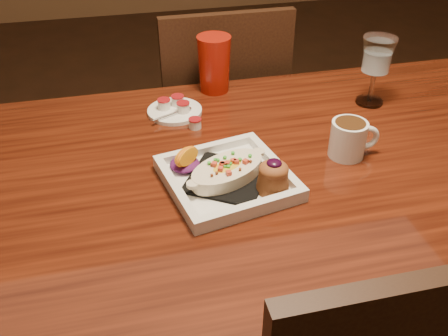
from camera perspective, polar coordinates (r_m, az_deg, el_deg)
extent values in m
cube|color=maroon|center=(1.12, 6.52, -0.53)|extent=(1.50, 0.90, 0.04)
cylinder|color=black|center=(1.63, -22.12, -6.99)|extent=(0.07, 0.07, 0.71)
cylinder|color=black|center=(1.88, 21.64, -0.68)|extent=(0.07, 0.07, 0.71)
cube|color=black|center=(1.84, -1.03, 4.73)|extent=(0.42, 0.42, 0.04)
cylinder|color=black|center=(2.13, 2.52, 2.28)|extent=(0.04, 0.04, 0.45)
cylinder|color=black|center=(2.08, -6.55, 1.11)|extent=(0.04, 0.04, 0.45)
cylinder|color=black|center=(1.87, 5.27, -3.22)|extent=(0.04, 0.04, 0.45)
cylinder|color=black|center=(1.81, -5.07, -4.75)|extent=(0.04, 0.04, 0.45)
cube|color=black|center=(1.56, 0.39, 9.23)|extent=(0.40, 0.03, 0.46)
cube|color=white|center=(1.04, 0.38, -1.55)|extent=(0.29, 0.29, 0.01)
cube|color=black|center=(1.04, 0.38, -1.15)|extent=(0.21, 0.21, 0.01)
ellipsoid|color=gold|center=(1.03, 0.38, -0.32)|extent=(0.17, 0.14, 0.03)
ellipsoid|color=#571457|center=(1.07, -4.51, 0.44)|extent=(0.07, 0.07, 0.02)
cone|color=brown|center=(1.00, 5.63, -1.34)|extent=(0.07, 0.07, 0.05)
ellipsoid|color=brown|center=(0.99, 5.71, -0.17)|extent=(0.06, 0.06, 0.03)
ellipsoid|color=black|center=(0.98, 5.76, 0.55)|extent=(0.03, 0.03, 0.01)
cylinder|color=white|center=(1.15, 13.97, 3.21)|extent=(0.08, 0.08, 0.08)
cylinder|color=#38200F|center=(1.13, 14.21, 4.70)|extent=(0.07, 0.07, 0.02)
torus|color=white|center=(1.17, 15.95, 3.34)|extent=(0.06, 0.02, 0.06)
cylinder|color=silver|center=(1.41, 16.24, 7.32)|extent=(0.07, 0.07, 0.01)
cylinder|color=silver|center=(1.39, 16.52, 8.87)|extent=(0.01, 0.01, 0.08)
cone|color=silver|center=(1.36, 17.15, 12.20)|extent=(0.09, 0.09, 0.09)
cylinder|color=white|center=(1.31, -5.65, 6.49)|extent=(0.14, 0.14, 0.01)
cylinder|color=white|center=(1.31, -6.86, 7.22)|extent=(0.03, 0.03, 0.02)
cylinder|color=#B1151C|center=(1.31, -6.90, 7.73)|extent=(0.03, 0.03, 0.00)
cylinder|color=white|center=(1.33, -5.32, 7.65)|extent=(0.03, 0.03, 0.02)
cylinder|color=#B1151C|center=(1.32, -5.35, 8.16)|extent=(0.03, 0.03, 0.00)
cylinder|color=white|center=(1.29, -4.68, 6.90)|extent=(0.03, 0.03, 0.02)
cylinder|color=#B1151C|center=(1.28, -4.71, 7.41)|extent=(0.03, 0.03, 0.00)
cylinder|color=white|center=(1.24, -3.32, 5.07)|extent=(0.03, 0.03, 0.02)
cylinder|color=#B1151C|center=(1.23, -3.34, 5.57)|extent=(0.03, 0.03, 0.00)
cone|color=#A1170B|center=(1.40, -1.13, 11.78)|extent=(0.09, 0.09, 0.16)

